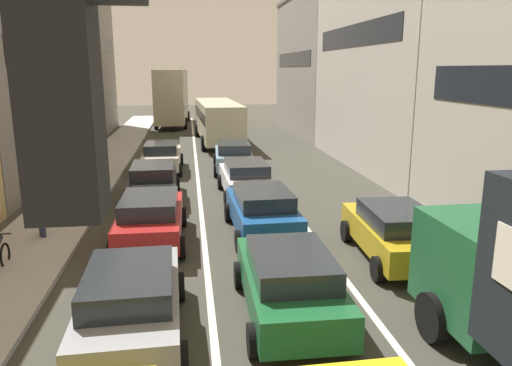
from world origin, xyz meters
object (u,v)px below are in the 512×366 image
Objects in this scene: sedan_left_lane_fifth at (162,156)px; sedan_right_lane_behind_truck at (395,231)px; pedestrian_mid_sidewalk at (40,211)px; hatchback_centre_lane_third at (262,210)px; bus_far_queue_secondary at (172,95)px; coupe_centre_lane_fourth at (246,178)px; bus_mid_queue_primary at (218,118)px; sedan_left_lane_fourth at (153,181)px; wagon_left_lane_second at (131,300)px; sedan_centre_lane_fifth at (233,156)px; sedan_centre_lane_second at (289,281)px; sedan_left_lane_third at (151,217)px.

sedan_right_lane_behind_truck is (6.89, -12.99, 0.00)m from sedan_left_lane_fifth.
hatchback_centre_lane_third is at bearing 151.78° from pedestrian_mid_sidewalk.
bus_far_queue_secondary is (-6.90, 34.28, 2.03)m from sedan_right_lane_behind_truck.
bus_mid_queue_primary reaches higher than coupe_centre_lane_fourth.
wagon_left_lane_second is at bearing -179.75° from sedan_left_lane_fourth.
sedan_centre_lane_fifth and sedan_left_lane_fifth have the same top height.
sedan_centre_lane_fifth is at bearing 17.37° from sedan_right_lane_behind_truck.
sedan_centre_lane_second and sedan_left_lane_fifth have the same top height.
hatchback_centre_lane_third is at bearing -177.38° from sedan_centre_lane_fifth.
sedan_left_lane_third is 6.13m from coupe_centre_lane_fourth.
sedan_centre_lane_second is at bearing 131.17° from sedan_right_lane_behind_truck.
sedan_right_lane_behind_truck is (3.28, -2.55, 0.00)m from hatchback_centre_lane_third.
sedan_left_lane_fourth is 0.41× the size of bus_far_queue_secondary.
bus_far_queue_secondary reaches higher than sedan_left_lane_fourth.
sedan_left_lane_third is 1.00× the size of sedan_left_lane_fourth.
sedan_right_lane_behind_truck is 22.62m from bus_mid_queue_primary.
bus_far_queue_secondary is at bearing -1.33° from sedan_left_lane_fourth.
sedan_left_lane_fifth is at bearing 17.43° from hatchback_centre_lane_third.
bus_far_queue_secondary reaches higher than coupe_centre_lane_fourth.
sedan_left_lane_fifth is 0.41× the size of bus_mid_queue_primary.
wagon_left_lane_second is at bearing 98.98° from sedan_centre_lane_second.
sedan_centre_lane_second is at bearing 177.65° from bus_mid_queue_primary.
coupe_centre_lane_fourth and sedan_left_lane_fifth have the same top height.
sedan_right_lane_behind_truck is at bearing -129.56° from hatchback_centre_lane_third.
sedan_centre_lane_second is 8.60m from pedestrian_mid_sidewalk.
wagon_left_lane_second is 0.41× the size of bus_far_queue_secondary.
bus_mid_queue_primary is at bearing 11.61° from sedan_right_lane_behind_truck.
coupe_centre_lane_fourth is at bearing -177.11° from sedan_centre_lane_fifth.
wagon_left_lane_second is 0.99× the size of sedan_centre_lane_fifth.
hatchback_centre_lane_third and sedan_centre_lane_fifth have the same top height.
pedestrian_mid_sidewalk is (-6.75, -9.74, 0.15)m from sedan_centre_lane_fifth.
hatchback_centre_lane_third is 2.62× the size of pedestrian_mid_sidewalk.
bus_mid_queue_primary is at bearing 3.81° from sedan_centre_lane_fifth.
coupe_centre_lane_fourth is (3.45, 10.50, 0.00)m from wagon_left_lane_second.
sedan_centre_lane_second is 25.13m from bus_mid_queue_primary.
sedan_centre_lane_fifth and sedan_right_lane_behind_truck have the same top height.
bus_mid_queue_primary is (3.26, 20.12, 0.96)m from sedan_left_lane_third.
sedan_left_lane_fourth is at bearing 46.73° from sedan_right_lane_behind_truck.
sedan_left_lane_fifth is (0.06, 5.76, 0.00)m from sedan_left_lane_fourth.
sedan_left_lane_third and sedan_right_lane_behind_truck have the same top height.
sedan_centre_lane_second is 10.05m from coupe_centre_lane_fourth.
wagon_left_lane_second and sedan_right_lane_behind_truck have the same top height.
sedan_left_lane_fourth is 5.76m from sedan_left_lane_fifth.
bus_far_queue_secondary is at bearing 0.64° from sedan_left_lane_fifth.
sedan_centre_lane_second is at bearing -172.66° from bus_far_queue_secondary.
wagon_left_lane_second is 1.01× the size of sedan_left_lane_third.
sedan_left_lane_fourth is at bearing -0.10° from wagon_left_lane_second.
pedestrian_mid_sidewalk is at bearing 143.89° from sedan_left_lane_fourth.
sedan_centre_lane_second is 15.37m from sedan_centre_lane_fifth.
sedan_left_lane_third and coupe_centre_lane_fourth have the same top height.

